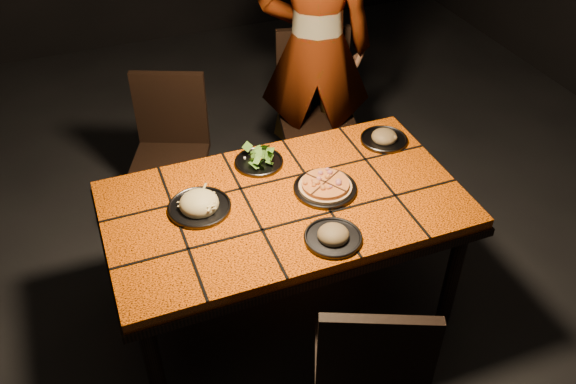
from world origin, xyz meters
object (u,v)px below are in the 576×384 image
object	(u,v)px
dining_table	(285,214)
plate_pizza	(325,187)
chair_far_left	(171,142)
chair_near	(370,364)
diner	(315,49)
chair_far_right	(315,100)
plate_pasta	(199,205)

from	to	relation	value
dining_table	plate_pizza	world-z (taller)	plate_pizza
chair_far_left	plate_pizza	xyz separation A→B (m)	(0.53, -0.97, 0.24)
chair_near	diner	distance (m)	1.93
dining_table	chair_far_left	xyz separation A→B (m)	(-0.33, 0.98, -0.15)
dining_table	chair_far_left	distance (m)	1.04
dining_table	diner	world-z (taller)	diner
chair_far_left	dining_table	bearing A→B (deg)	-48.41
chair_near	chair_far_right	size ratio (longest dim) A/B	0.93
dining_table	plate_pasta	distance (m)	0.39
dining_table	chair_near	size ratio (longest dim) A/B	1.76
chair_near	chair_far_right	distance (m)	1.90
chair_near	diner	bearing A→B (deg)	-83.16
diner	plate_pizza	size ratio (longest dim) A/B	5.46
plate_pizza	plate_pasta	distance (m)	0.58
diner	plate_pasta	world-z (taller)	diner
diner	dining_table	bearing A→B (deg)	81.60
chair_far_right	diner	bearing A→B (deg)	-126.54
chair_far_left	diner	xyz separation A→B (m)	(0.92, 0.06, 0.40)
chair_near	diner	xyz separation A→B (m)	(0.54, 1.81, 0.39)
dining_table	chair_far_left	world-z (taller)	chair_far_left
chair_far_left	chair_far_right	size ratio (longest dim) A/B	0.92
chair_far_right	plate_pizza	distance (m)	1.13
diner	plate_pasta	xyz separation A→B (m)	(-0.96, -0.95, -0.15)
dining_table	diner	distance (m)	1.21
dining_table	plate_pasta	bearing A→B (deg)	167.75
dining_table	chair_far_right	world-z (taller)	chair_far_right
plate_pasta	diner	bearing A→B (deg)	44.78
chair_far_left	diner	distance (m)	1.00
chair_near	chair_far_right	world-z (taller)	chair_far_right
dining_table	diner	size ratio (longest dim) A/B	0.88
chair_far_right	diner	size ratio (longest dim) A/B	0.54
chair_far_left	chair_far_right	bearing A→B (deg)	26.83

